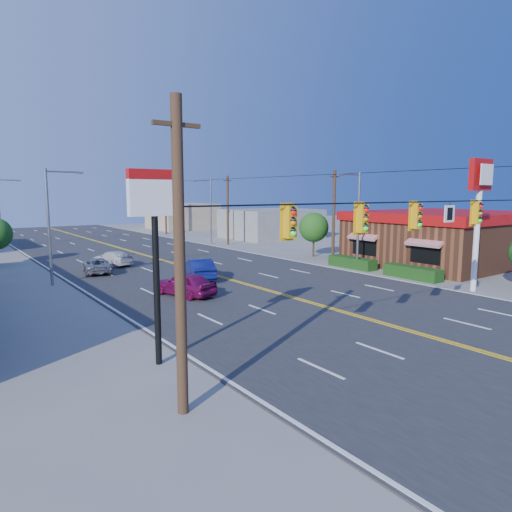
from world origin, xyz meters
TOP-DOWN VIEW (x-y plane):
  - ground at (0.00, 0.00)m, footprint 160.00×160.00m
  - road at (0.00, 20.00)m, footprint 20.00×120.00m
  - signal_span at (-0.12, 0.00)m, footprint 24.32×0.34m
  - kfc at (19.90, 12.00)m, footprint 16.30×12.40m
  - kfc_pylon at (11.00, 4.00)m, footprint 2.20×0.36m
  - pizza_hut_sign at (-11.00, 4.00)m, footprint 1.90×0.30m
  - streetlight_se at (10.79, 14.00)m, footprint 2.55×0.25m
  - streetlight_ne at (10.79, 38.00)m, footprint 2.55×0.25m
  - streetlight_sw at (-10.79, 22.00)m, footprint 2.55×0.25m
  - streetlight_nw at (-10.79, 48.00)m, footprint 2.55×0.25m
  - utility_pole_near at (12.20, 18.00)m, footprint 0.28×0.28m
  - utility_pole_mid at (12.20, 36.00)m, footprint 0.28×0.28m
  - utility_pole_far at (12.20, 54.00)m, footprint 0.28×0.28m
  - tree_kfc_rear at (13.50, 22.00)m, footprint 2.94×2.94m
  - bld_east_mid at (22.00, 40.00)m, footprint 12.00×10.00m
  - bld_east_far at (19.00, 62.00)m, footprint 10.00×10.00m
  - car_magenta at (-5.10, 13.51)m, footprint 2.93×4.64m
  - car_blue at (-1.75, 17.81)m, footprint 2.92×4.93m
  - car_white at (-4.85, 27.86)m, footprint 2.99×4.68m
  - car_silver at (-7.07, 24.80)m, footprint 2.80×4.60m

SIDE VIEW (x-z plane):
  - ground at x=0.00m, z-range 0.00..0.00m
  - road at x=0.00m, z-range 0.00..0.06m
  - car_silver at x=-7.07m, z-range 0.00..1.19m
  - car_white at x=-4.85m, z-range 0.00..1.26m
  - car_magenta at x=-5.10m, z-range 0.00..1.47m
  - car_blue at x=-1.75m, z-range 0.00..1.54m
  - bld_east_mid at x=22.00m, z-range 0.00..4.00m
  - bld_east_far at x=19.00m, z-range 0.00..4.40m
  - kfc at x=19.90m, z-range 0.03..4.73m
  - tree_kfc_rear at x=13.50m, z-range 0.73..5.14m
  - utility_pole_near at x=12.20m, z-range 0.00..8.40m
  - utility_pole_mid at x=12.20m, z-range 0.00..8.40m
  - utility_pole_far at x=12.20m, z-range 0.00..8.40m
  - streetlight_se at x=10.79m, z-range 0.51..8.51m
  - streetlight_ne at x=10.79m, z-range 0.51..8.51m
  - streetlight_sw at x=-10.79m, z-range 0.51..8.51m
  - streetlight_nw at x=-10.79m, z-range 0.51..8.51m
  - signal_span at x=-0.12m, z-range 0.39..9.39m
  - pizza_hut_sign at x=-11.00m, z-range 1.76..8.61m
  - kfc_pylon at x=11.00m, z-range 1.79..10.29m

